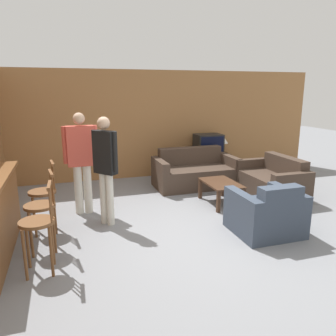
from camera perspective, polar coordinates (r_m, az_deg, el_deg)
ground_plane at (r=5.12m, az=4.43°, el=-11.29°), size 24.00×24.00×0.00m
wall_back at (r=8.09m, az=-4.91°, el=7.50°), size 9.40×0.08×2.60m
bar_chair_near at (r=4.17m, az=-21.61°, el=-9.60°), size 0.42×0.42×1.09m
bar_chair_mid at (r=4.70m, az=-21.19°, el=-6.94°), size 0.46×0.46×1.09m
bar_chair_far at (r=5.29m, az=-20.82°, el=-4.63°), size 0.45×0.45×1.09m
couch_far at (r=7.42m, az=4.65°, el=-0.86°), size 1.81×0.93×0.84m
armchair_near at (r=5.22m, az=16.74°, el=-7.67°), size 0.95×0.89×0.83m
loveseat_right at (r=7.04m, az=17.71°, el=-2.28°), size 0.86×1.50×0.81m
coffee_table at (r=6.32m, az=9.22°, el=-3.06°), size 0.58×0.90×0.43m
tv_unit at (r=8.43m, az=6.93°, el=0.62°), size 1.11×0.45×0.55m
tv at (r=8.33m, az=7.04°, el=4.14°), size 0.67×0.48×0.51m
table_lamp at (r=8.49m, az=9.51°, el=4.89°), size 0.27×0.27×0.47m
person_by_window at (r=5.81m, az=-14.88°, el=1.74°), size 0.59×0.20×1.77m
person_by_counter at (r=5.23m, az=-10.85°, el=0.69°), size 0.36×0.40×1.74m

